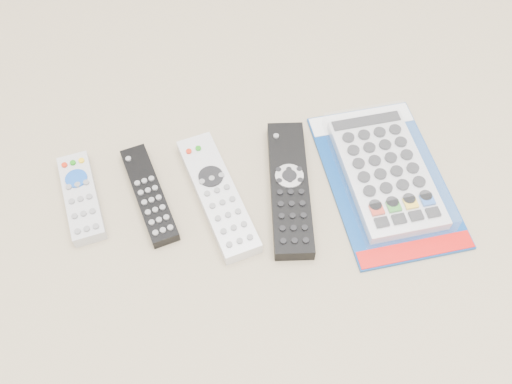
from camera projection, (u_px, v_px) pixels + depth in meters
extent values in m
plane|color=tan|center=(245.00, 199.00, 0.87)|extent=(5.00, 5.00, 0.00)
cube|color=#AEAEB0|center=(81.00, 197.00, 0.86)|extent=(0.07, 0.16, 0.02)
cylinder|color=#174CB0|center=(76.00, 178.00, 0.86)|extent=(0.04, 0.04, 0.00)
cube|color=black|center=(149.00, 194.00, 0.86)|extent=(0.08, 0.18, 0.02)
cube|color=silver|center=(217.00, 194.00, 0.86)|extent=(0.10, 0.23, 0.02)
cylinder|color=black|center=(211.00, 176.00, 0.86)|extent=(0.04, 0.04, 0.00)
cube|color=black|center=(289.00, 187.00, 0.86)|extent=(0.09, 0.24, 0.02)
cylinder|color=silver|center=(289.00, 176.00, 0.86)|extent=(0.05, 0.05, 0.00)
cube|color=navy|center=(385.00, 179.00, 0.88)|extent=(0.18, 0.29, 0.01)
cube|color=white|center=(361.00, 120.00, 0.95)|extent=(0.17, 0.04, 0.00)
cube|color=red|center=(416.00, 250.00, 0.81)|extent=(0.17, 0.03, 0.00)
cube|color=silver|center=(386.00, 173.00, 0.88)|extent=(0.13, 0.22, 0.02)
cube|color=white|center=(387.00, 170.00, 0.87)|extent=(0.14, 0.24, 0.03)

